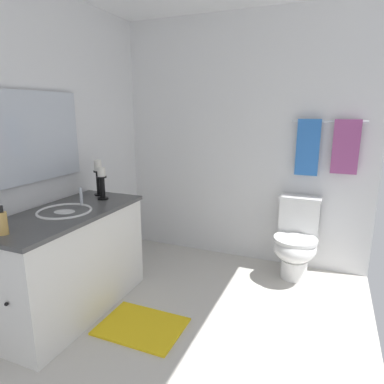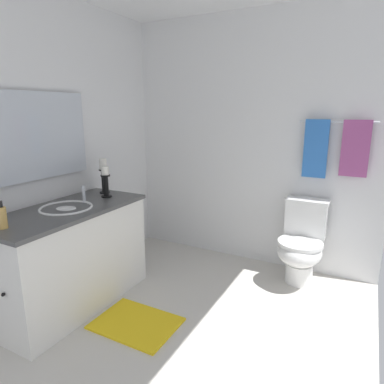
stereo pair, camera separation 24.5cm
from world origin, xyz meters
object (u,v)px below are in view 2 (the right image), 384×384
(mirror, at_px, (34,136))
(towel_bar, at_px, (338,122))
(bath_mat, at_px, (136,323))
(soap_bottle, at_px, (2,217))
(candle_holder_tall, at_px, (104,175))
(sink_basin, at_px, (67,213))
(toilet, at_px, (301,244))
(towel_center, at_px, (355,149))
(candle_holder_short, at_px, (106,181))
(towel_near_vanity, at_px, (316,149))
(vanity_cabinet, at_px, (71,257))

(mirror, xyz_separation_m, towel_bar, (2.02, 1.45, 0.10))
(bath_mat, bearing_deg, soap_bottle, -140.82)
(candle_holder_tall, distance_m, soap_bottle, 1.03)
(sink_basin, relative_size, soap_bottle, 2.23)
(toilet, xyz_separation_m, towel_bar, (0.18, 0.22, 1.08))
(sink_basin, bearing_deg, mirror, -179.80)
(towel_bar, height_order, bath_mat, towel_bar)
(mirror, height_order, towel_center, mirror)
(candle_holder_tall, bearing_deg, soap_bottle, -85.49)
(soap_bottle, height_order, toilet, soap_bottle)
(soap_bottle, bearing_deg, towel_center, 45.57)
(mirror, bearing_deg, candle_holder_short, 52.42)
(candle_holder_tall, xyz_separation_m, towel_near_vanity, (1.66, 0.91, 0.23))
(soap_bottle, height_order, towel_near_vanity, towel_near_vanity)
(candle_holder_short, bearing_deg, toilet, 28.14)
(towel_near_vanity, bearing_deg, bath_mat, -123.83)
(towel_bar, bearing_deg, candle_holder_tall, -152.92)
(candle_holder_tall, bearing_deg, towel_bar, 27.08)
(mirror, height_order, candle_holder_tall, mirror)
(mirror, distance_m, towel_near_vanity, 2.35)
(mirror, bearing_deg, towel_bar, 35.61)
(candle_holder_short, xyz_separation_m, soap_bottle, (-0.03, -0.92, -0.07))
(toilet, xyz_separation_m, towel_center, (0.34, 0.20, 0.86))
(sink_basin, relative_size, bath_mat, 0.67)
(candle_holder_tall, relative_size, towel_near_vanity, 0.61)
(toilet, distance_m, towel_near_vanity, 0.86)
(sink_basin, xyz_separation_m, towel_near_vanity, (1.58, 1.43, 0.44))
(sink_basin, distance_m, towel_near_vanity, 2.18)
(soap_bottle, relative_size, towel_near_vanity, 0.35)
(mirror, distance_m, bath_mat, 1.61)
(vanity_cabinet, bearing_deg, bath_mat, 0.00)
(towel_near_vanity, height_order, bath_mat, towel_near_vanity)
(towel_near_vanity, bearing_deg, candle_holder_short, -146.63)
(towel_near_vanity, bearing_deg, toilet, -96.58)
(toilet, height_order, towel_center, towel_center)
(sink_basin, distance_m, bath_mat, 0.99)
(towel_bar, bearing_deg, bath_mat, -127.66)
(vanity_cabinet, xyz_separation_m, candle_holder_short, (0.04, 0.41, 0.54))
(sink_basin, relative_size, mirror, 0.40)
(sink_basin, height_order, towel_bar, towel_bar)
(soap_bottle, distance_m, toilet, 2.39)
(sink_basin, xyz_separation_m, towel_bar, (1.74, 1.45, 0.67))
(soap_bottle, bearing_deg, toilet, 48.06)
(candle_holder_tall, relative_size, toilet, 0.42)
(sink_basin, xyz_separation_m, candle_holder_short, (0.04, 0.41, 0.18))
(vanity_cabinet, relative_size, candle_holder_short, 4.73)
(sink_basin, xyz_separation_m, bath_mat, (0.62, -0.00, -0.76))
(soap_bottle, height_order, bath_mat, soap_bottle)
(bath_mat, bearing_deg, toilet, 52.67)
(toilet, bearing_deg, candle_holder_tall, -156.60)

